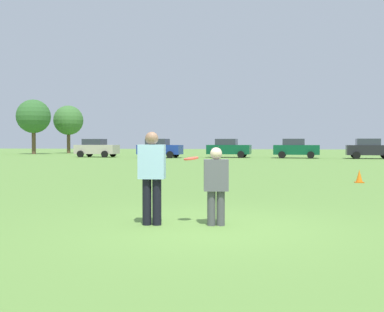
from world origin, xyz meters
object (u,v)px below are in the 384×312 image
at_px(player_defender, 216,182).
at_px(parked_car_near_right, 370,149).
at_px(parked_car_near_left, 96,148).
at_px(parked_car_center, 228,148).
at_px(frisbee, 191,159).
at_px(parked_car_mid_right, 296,148).
at_px(traffic_cone, 359,176).
at_px(parked_car_mid_left, 159,148).
at_px(player_thrower, 152,173).

relative_size(player_defender, parked_car_near_right, 0.33).
bearing_deg(parked_car_near_left, parked_car_center, 5.56).
distance_m(frisbee, parked_car_near_left, 39.05).
relative_size(parked_car_near_left, parked_car_center, 1.00).
relative_size(parked_car_mid_right, parked_car_near_right, 1.00).
bearing_deg(player_defender, traffic_cone, 67.15).
bearing_deg(traffic_cone, parked_car_center, 105.79).
distance_m(player_defender, parked_car_near_left, 39.28).
distance_m(frisbee, parked_car_center, 36.89).
relative_size(frisbee, parked_car_center, 0.06).
xyz_separation_m(player_defender, parked_car_near_left, (-16.77, 35.51, 0.15)).
distance_m(frisbee, parked_car_mid_left, 36.22).
relative_size(parked_car_center, parked_car_near_right, 1.00).
height_order(player_defender, parked_car_mid_right, parked_car_mid_right).
bearing_deg(traffic_cone, parked_car_mid_left, 119.24).
bearing_deg(traffic_cone, parked_car_mid_right, 92.71).
relative_size(player_thrower, parked_car_center, 0.39).
bearing_deg(frisbee, player_defender, -4.46).
height_order(player_defender, parked_car_near_left, parked_car_near_left).
xyz_separation_m(player_defender, parked_car_center, (-3.61, 36.79, 0.15)).
distance_m(player_thrower, parked_car_near_right, 37.43).
xyz_separation_m(frisbee, traffic_cone, (4.53, 9.61, -0.97)).
bearing_deg(parked_car_mid_left, parked_car_near_left, 175.17).
height_order(player_thrower, parked_car_center, parked_car_center).
bearing_deg(parked_car_near_left, parked_car_near_right, 0.54).
xyz_separation_m(player_thrower, parked_car_mid_right, (3.95, 36.39, -0.02)).
bearing_deg(player_defender, parked_car_near_left, 115.28).
distance_m(player_thrower, parked_car_mid_right, 36.60).
relative_size(frisbee, parked_car_mid_right, 0.06).
bearing_deg(traffic_cone, frisbee, -115.22).
xyz_separation_m(parked_car_mid_left, parked_car_near_right, (19.46, 0.81, 0.00)).
relative_size(frisbee, parked_car_near_right, 0.06).
bearing_deg(parked_car_center, traffic_cone, -74.21).
relative_size(parked_car_near_left, parked_car_near_right, 1.00).
relative_size(player_thrower, parked_car_mid_right, 0.39).
bearing_deg(player_defender, parked_car_mid_right, 85.57).
distance_m(traffic_cone, parked_car_near_right, 26.65).
height_order(parked_car_center, parked_car_mid_right, same).
relative_size(player_thrower, parked_car_mid_left, 0.39).
bearing_deg(parked_car_mid_right, player_thrower, -96.20).
xyz_separation_m(player_thrower, parked_car_near_right, (10.50, 35.92, -0.02)).
bearing_deg(parked_car_mid_right, player_defender, -94.43).
xyz_separation_m(frisbee, parked_car_mid_left, (-9.64, 34.91, -0.28)).
distance_m(parked_car_near_left, parked_car_near_right, 26.13).
bearing_deg(parked_car_mid_left, player_defender, -73.88).
distance_m(player_thrower, player_defender, 1.17).
bearing_deg(parked_car_near_right, parked_car_near_left, -179.46).
bearing_deg(player_thrower, parked_car_near_left, 113.66).
relative_size(player_defender, parked_car_mid_right, 0.33).
bearing_deg(parked_car_mid_left, frisbee, -74.57).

